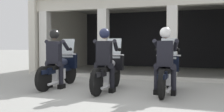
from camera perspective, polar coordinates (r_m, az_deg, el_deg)
name	(u,v)px	position (r m, az deg, el deg)	size (l,w,h in m)	color
ground_plane	(134,77)	(9.40, 4.96, -4.67)	(80.00, 80.00, 0.00)	#999993
station_building	(150,27)	(11.94, 8.38, 6.32)	(8.67, 5.35, 3.10)	black
kerb_strip	(133,77)	(8.88, 4.62, -4.71)	(8.17, 0.24, 0.12)	#B7B5AD
motorcycle_left	(60,69)	(7.36, -11.38, -2.80)	(0.62, 2.04, 1.35)	black
police_officer_left	(55,54)	(7.09, -12.57, 0.53)	(0.63, 0.61, 1.58)	black
motorcycle_center	(109,71)	(6.67, -0.77, -3.30)	(0.62, 2.04, 1.35)	black
police_officer_center	(105,54)	(6.37, -1.64, 0.38)	(0.63, 0.61, 1.58)	black
motorcycle_right	(167,72)	(6.47, 12.00, -3.54)	(0.62, 2.04, 1.35)	black
police_officer_right	(165,55)	(6.15, 11.72, 0.25)	(0.63, 0.61, 1.58)	black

